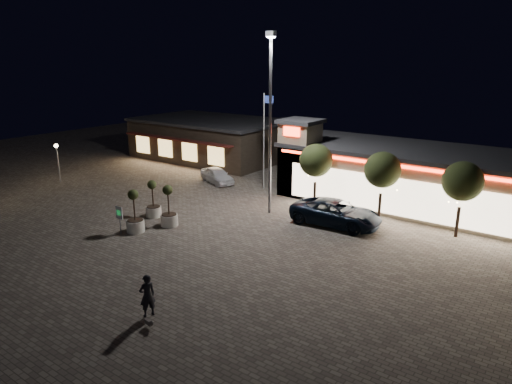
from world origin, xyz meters
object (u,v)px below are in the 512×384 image
Objects in this scene: pickup_truck at (336,213)px; white_sedan at (217,175)px; planter_mid at (135,219)px; planter_left at (153,205)px; pedestrian at (147,295)px; valet_sign at (119,215)px.

pickup_truck is 1.48× the size of white_sedan.
pickup_truck is at bearing 41.50° from planter_mid.
pickup_truck is 12.58m from planter_left.
pedestrian reaches higher than white_sedan.
planter_left is (2.31, -9.51, 0.12)m from white_sedan.
pedestrian is (-1.50, -14.91, 0.13)m from pickup_truck.
valet_sign reaches higher than white_sedan.
valet_sign is (-8.68, 5.37, 0.33)m from pedestrian.
pickup_truck is 13.07m from planter_mid.
pickup_truck is 13.95m from valet_sign.
planter_left reaches higher than white_sedan.
white_sedan is 2.12× the size of pedestrian.
pedestrian is 1.04× the size of valet_sign.
valet_sign is at bearing -102.51° from pedestrian.
white_sedan is at bearing -127.96° from pedestrian.
pickup_truck is at bearing 43.14° from valet_sign.
valet_sign is at bearing -113.83° from planter_mid.
planter_left reaches higher than valet_sign.
planter_left is at bearing 115.49° from planter_mid.
pedestrian reaches higher than valet_sign.
valet_sign reaches higher than pickup_truck.
pedestrian reaches higher than pickup_truck.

